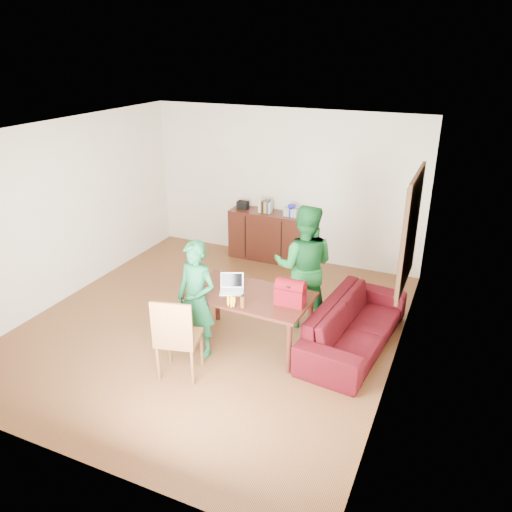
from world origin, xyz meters
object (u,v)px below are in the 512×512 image
at_px(chair, 180,352).
at_px(person_far, 304,266).
at_px(red_bag, 290,294).
at_px(sofa, 354,325).
at_px(table, 250,300).
at_px(person_near, 197,299).
at_px(bottle, 243,301).
at_px(laptop, 232,289).

height_order(chair, person_far, person_far).
xyz_separation_m(red_bag, sofa, (0.70, 0.55, -0.56)).
xyz_separation_m(table, person_near, (-0.52, -0.45, 0.12)).
height_order(bottle, red_bag, red_bag).
bearing_deg(laptop, bottle, -68.83).
distance_m(chair, bottle, 0.96).
bearing_deg(laptop, sofa, -2.95).
height_order(person_far, bottle, person_far).
bearing_deg(red_bag, table, 174.67).
xyz_separation_m(person_far, sofa, (0.82, -0.29, -0.57)).
relative_size(table, chair, 1.51).
xyz_separation_m(chair, bottle, (0.56, 0.59, 0.51)).
bearing_deg(bottle, person_near, -170.07).
bearing_deg(table, person_far, 63.22).
distance_m(bottle, sofa, 1.57).
height_order(bottle, sofa, bottle).
bearing_deg(bottle, chair, -133.08).
height_order(chair, laptop, chair).
distance_m(person_near, person_far, 1.59).
relative_size(red_bag, sofa, 0.17).
relative_size(table, red_bag, 4.51).
bearing_deg(laptop, red_bag, -22.78).
distance_m(chair, laptop, 1.04).
distance_m(table, bottle, 0.39).
xyz_separation_m(bottle, red_bag, (0.50, 0.31, 0.05)).
distance_m(person_far, laptop, 1.10).
xyz_separation_m(bottle, sofa, (1.20, 0.86, -0.51)).
distance_m(laptop, red_bag, 0.80).
distance_m(person_far, sofa, 1.04).
bearing_deg(person_far, bottle, 58.70).
height_order(chair, person_near, person_near).
bearing_deg(person_near, red_bag, 28.95).
height_order(table, chair, chair).
bearing_deg(chair, red_bag, 26.56).
bearing_deg(table, laptop, -165.79).
bearing_deg(red_bag, bottle, -149.83).
bearing_deg(laptop, chair, -129.84).
xyz_separation_m(table, person_far, (0.45, 0.81, 0.23)).
height_order(person_far, laptop, person_far).
relative_size(bottle, red_bag, 0.47).
height_order(table, person_near, person_near).
bearing_deg(bottle, person_far, 71.43).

